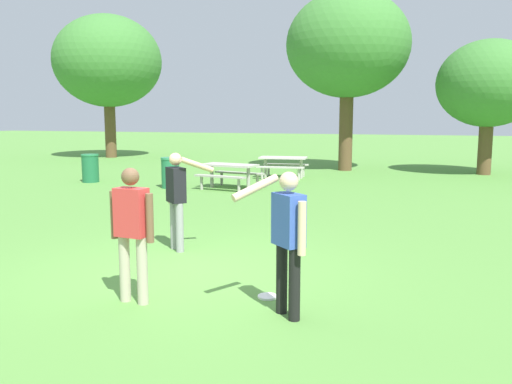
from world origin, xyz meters
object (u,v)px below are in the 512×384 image
object	(u,v)px
person_bystander	(132,226)
picnic_table_near	(230,171)
person_thrower	(177,194)
tree_far_right	(489,84)
trash_can_further_along	(90,168)
person_catcher	(287,233)
trash_can_beside_table	(170,173)
picnic_table_far	(283,163)
tree_broad_center	(348,46)
frisbee	(268,297)
tree_tall_left	(108,62)

from	to	relation	value
person_bystander	picnic_table_near	bearing A→B (deg)	105.13
person_thrower	tree_far_right	xyz separation A→B (m)	(5.82, 14.29, 2.47)
person_bystander	person_thrower	bearing A→B (deg)	105.25
trash_can_further_along	tree_far_right	distance (m)	14.96
person_catcher	picnic_table_near	world-z (taller)	person_catcher
trash_can_beside_table	picnic_table_far	bearing A→B (deg)	55.37
picnic_table_far	tree_broad_center	distance (m)	5.93
frisbee	trash_can_further_along	bearing A→B (deg)	135.37
trash_can_further_along	tree_far_right	size ratio (longest dim) A/B	0.19
person_catcher	frisbee	world-z (taller)	person_catcher
person_thrower	picnic_table_far	size ratio (longest dim) A/B	0.89
tree_broad_center	tree_far_right	size ratio (longest dim) A/B	1.41
person_bystander	tree_broad_center	xyz separation A→B (m)	(-0.20, 16.62, 4.12)
frisbee	tree_far_right	xyz separation A→B (m)	(3.67, 16.05, 3.42)
tree_tall_left	tree_broad_center	world-z (taller)	tree_tall_left
trash_can_beside_table	tree_broad_center	distance (m)	9.58
trash_can_further_along	picnic_table_near	bearing A→B (deg)	-0.17
person_thrower	trash_can_beside_table	xyz separation A→B (m)	(-3.82, 6.93, -0.48)
tree_far_right	picnic_table_far	bearing A→B (deg)	-152.95
person_thrower	person_bystander	size ratio (longest dim) A/B	1.00
tree_far_right	trash_can_beside_table	bearing A→B (deg)	-142.63
picnic_table_far	tree_broad_center	xyz separation A→B (m)	(1.69, 3.48, 4.50)
trash_can_beside_table	tree_broad_center	world-z (taller)	tree_broad_center
frisbee	tree_tall_left	world-z (taller)	tree_tall_left
person_thrower	tree_far_right	size ratio (longest dim) A/B	0.32
picnic_table_near	tree_tall_left	distance (m)	15.21
picnic_table_near	picnic_table_far	world-z (taller)	same
frisbee	tree_tall_left	distance (m)	24.55
person_thrower	frisbee	bearing A→B (deg)	-39.37
person_catcher	trash_can_beside_table	size ratio (longest dim) A/B	1.71
trash_can_beside_table	tree_far_right	distance (m)	12.48
person_thrower	tree_broad_center	xyz separation A→B (m)	(0.47, 14.18, 4.10)
person_thrower	person_catcher	world-z (taller)	same
person_thrower	picnic_table_near	distance (m)	7.64
trash_can_further_along	tree_broad_center	distance (m)	11.17
picnic_table_far	tree_far_right	distance (m)	8.40
trash_can_further_along	person_catcher	bearing A→B (deg)	-45.04
frisbee	trash_can_beside_table	bearing A→B (deg)	124.44
person_bystander	frisbee	distance (m)	1.87
trash_can_beside_table	tree_broad_center	xyz separation A→B (m)	(4.29, 7.24, 4.58)
person_catcher	picnic_table_near	size ratio (longest dim) A/B	0.86
person_catcher	trash_can_further_along	world-z (taller)	person_catcher
trash_can_further_along	tree_broad_center	xyz separation A→B (m)	(7.58, 6.80, 4.58)
person_bystander	frisbee	xyz separation A→B (m)	(1.48, 0.68, -0.93)
tree_broad_center	trash_can_beside_table	bearing A→B (deg)	-120.62
person_bystander	picnic_table_far	xyz separation A→B (m)	(-1.88, 13.14, -0.38)
trash_can_further_along	tree_tall_left	bearing A→B (deg)	120.55
person_bystander	trash_can_further_along	distance (m)	12.54
person_bystander	trash_can_beside_table	bearing A→B (deg)	115.55
frisbee	trash_can_further_along	size ratio (longest dim) A/B	0.26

